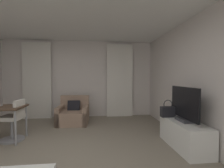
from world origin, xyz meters
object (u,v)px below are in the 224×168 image
armchair (73,114)px  tv_console (184,134)px  desk_chair (14,122)px  tv_flatscreen (184,105)px  handbag_primary (168,111)px

armchair → tv_console: 3.04m
desk_chair → tv_console: size_ratio=0.76×
tv_console → tv_flatscreen: bearing=90.0°
tv_flatscreen → handbag_primary: 0.44m
desk_chair → handbag_primary: 3.33m
handbag_primary → desk_chair: bearing=173.8°
desk_chair → handbag_primary: bearing=-6.2°
armchair → tv_flatscreen: 3.08m
armchair → desk_chair: desk_chair is taller
armchair → tv_flatscreen: tv_flatscreen is taller
desk_chair → tv_console: desk_chair is taller
tv_console → tv_flatscreen: 0.56m
handbag_primary → tv_console: bearing=-67.9°
tv_flatscreen → handbag_primary: size_ratio=2.46×
armchair → tv_console: armchair is taller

